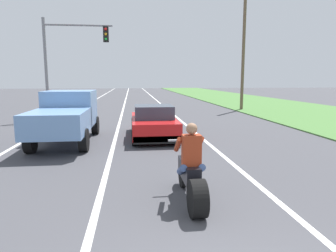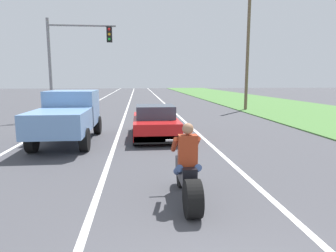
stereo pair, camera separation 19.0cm
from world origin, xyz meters
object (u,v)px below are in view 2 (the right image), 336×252
motorcycle_with_rider (187,175)px  pickup_truck_left_lane_light_blue (68,114)px  traffic_light_mast_near (70,54)px  sports_car_red (155,122)px

motorcycle_with_rider → pickup_truck_left_lane_light_blue: 7.31m
pickup_truck_left_lane_light_blue → traffic_light_mast_near: size_ratio=0.80×
pickup_truck_left_lane_light_blue → sports_car_red: bearing=11.6°
motorcycle_with_rider → traffic_light_mast_near: traffic_light_mast_near is taller
sports_car_red → pickup_truck_left_lane_light_blue: size_ratio=0.90×
motorcycle_with_rider → sports_car_red: size_ratio=0.51×
sports_car_red → pickup_truck_left_lane_light_blue: (-3.41, -0.70, 0.48)m
sports_car_red → traffic_light_mast_near: bearing=126.5°
sports_car_red → pickup_truck_left_lane_light_blue: 3.51m
pickup_truck_left_lane_light_blue → traffic_light_mast_near: bearing=100.4°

